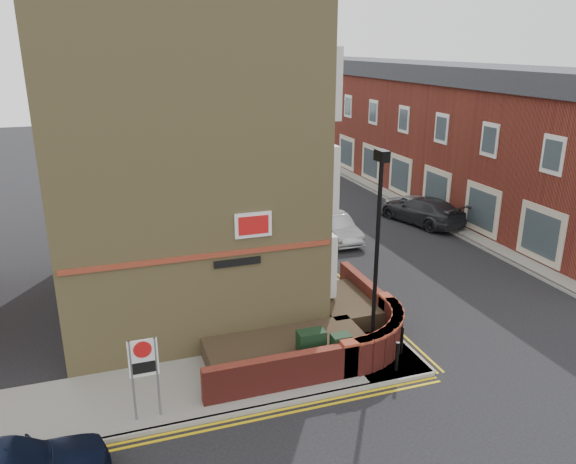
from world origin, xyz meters
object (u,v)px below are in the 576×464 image
Objects in this scene: lamppost at (376,258)px; utility_cabinet_large at (311,350)px; silver_car_near at (336,227)px; zone_sign at (144,364)px.

utility_cabinet_large is (-1.90, 0.10, -2.62)m from lamppost.
silver_car_near is (5.30, 10.51, -0.09)m from utility_cabinet_large.
lamppost is 3.24m from utility_cabinet_large.
lamppost is 5.25× the size of utility_cabinet_large.
lamppost is 2.86× the size of zone_sign.
silver_car_near is (10.00, 11.32, -1.01)m from zone_sign.
silver_car_near is (3.40, 10.61, -2.71)m from lamppost.
lamppost is at bearing -109.34° from silver_car_near.
zone_sign reaches higher than utility_cabinet_large.
zone_sign is at bearing -173.93° from lamppost.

